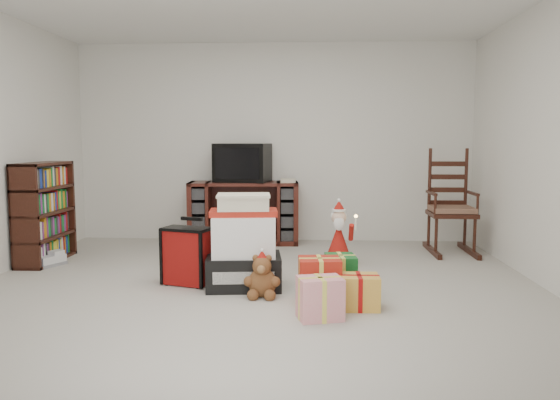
% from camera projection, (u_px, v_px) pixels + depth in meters
% --- Properties ---
extents(room, '(5.01, 5.01, 2.51)m').
position_uv_depth(room, '(254.00, 144.00, 4.46)').
color(room, '#A29F94').
rests_on(room, ground).
extents(tv_stand, '(1.37, 0.57, 0.77)m').
position_uv_depth(tv_stand, '(244.00, 213.00, 6.79)').
color(tv_stand, '#451813').
rests_on(tv_stand, floor).
extents(bookshelf, '(0.29, 0.86, 1.05)m').
position_uv_depth(bookshelf, '(45.00, 214.00, 5.74)').
color(bookshelf, '#37170F').
rests_on(bookshelf, floor).
extents(rocking_chair, '(0.50, 0.82, 1.24)m').
position_uv_depth(rocking_chair, '(450.00, 215.00, 6.25)').
color(rocking_chair, '#37170F').
rests_on(rocking_chair, floor).
extents(gift_pile, '(0.68, 0.53, 0.80)m').
position_uv_depth(gift_pile, '(244.00, 248.00, 4.72)').
color(gift_pile, black).
rests_on(gift_pile, floor).
extents(red_suitcase, '(0.44, 0.32, 0.60)m').
position_uv_depth(red_suitcase, '(187.00, 256.00, 4.82)').
color(red_suitcase, '#9C1211').
rests_on(red_suitcase, floor).
extents(stocking, '(0.26, 0.13, 0.54)m').
position_uv_depth(stocking, '(252.00, 250.00, 5.02)').
color(stocking, '#0B6817').
rests_on(stocking, floor).
extents(teddy_bear, '(0.23, 0.21, 0.35)m').
position_uv_depth(teddy_bear, '(262.00, 279.00, 4.46)').
color(teddy_bear, brown).
rests_on(teddy_bear, floor).
extents(santa_figurine, '(0.33, 0.31, 0.68)m').
position_uv_depth(santa_figurine, '(339.00, 241.00, 5.57)').
color(santa_figurine, '#9C1710').
rests_on(santa_figurine, floor).
extents(mrs_claus_figurine, '(0.27, 0.26, 0.56)m').
position_uv_depth(mrs_claus_figurine, '(231.00, 243.00, 5.68)').
color(mrs_claus_figurine, '#9C1710').
rests_on(mrs_claus_figurine, floor).
extents(sneaker_pair, '(0.38, 0.32, 0.11)m').
position_uv_depth(sneaker_pair, '(43.00, 260.00, 5.60)').
color(sneaker_pair, silver).
rests_on(sneaker_pair, floor).
extents(gift_cluster, '(0.62, 0.95, 0.29)m').
position_uv_depth(gift_cluster, '(333.00, 286.00, 4.25)').
color(gift_cluster, '#A72013').
rests_on(gift_cluster, floor).
extents(crt_television, '(0.71, 0.57, 0.47)m').
position_uv_depth(crt_television, '(243.00, 163.00, 6.75)').
color(crt_television, black).
rests_on(crt_television, tv_stand).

